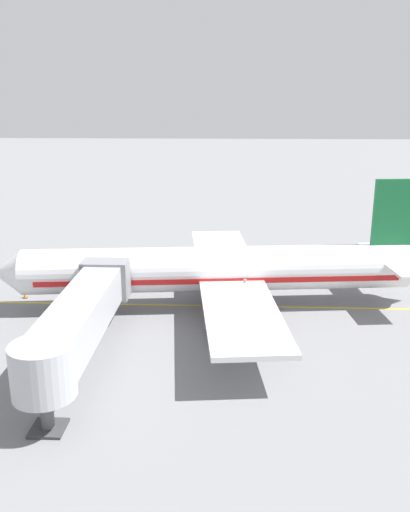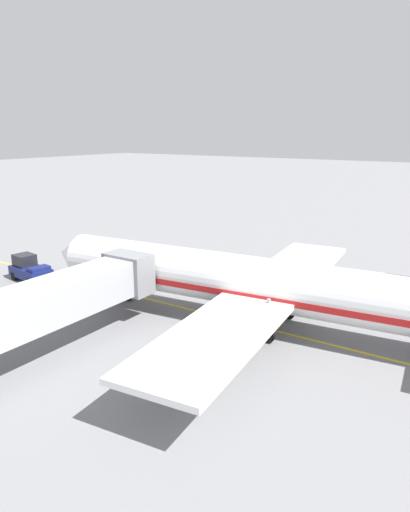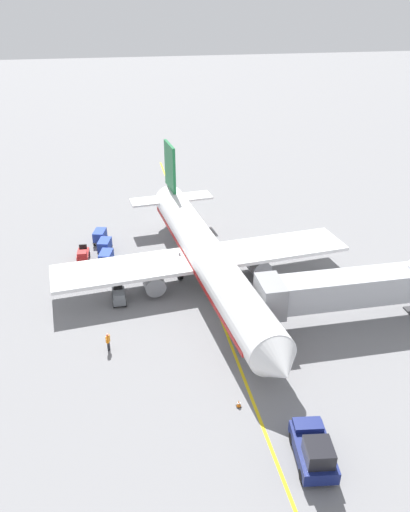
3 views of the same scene
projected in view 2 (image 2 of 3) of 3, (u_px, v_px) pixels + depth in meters
The scene contains 10 objects.
ground_plane at pixel (276, 331), 33.00m from camera, with size 400.00×400.00×0.00m, color slate.
gate_lead_in_line at pixel (276, 331), 33.00m from camera, with size 0.24×80.00×0.01m, color gold.
parked_airliner at pixel (257, 284), 33.15m from camera, with size 30.38×37.35×10.63m.
jet_bridge at pixel (46, 303), 28.64m from camera, with size 17.12×3.50×4.98m.
pushback_tractor at pixel (30, 269), 43.91m from camera, with size 2.76×4.65×2.40m.
baggage_tug_lead at pixel (284, 280), 41.87m from camera, with size 1.31×2.52×1.62m.
baggage_tug_trailing at pixel (400, 288), 39.79m from camera, with size 1.42×2.57×1.62m.
baggage_cart_front at pixel (375, 291), 38.48m from camera, with size 1.81×2.98×1.58m.
ground_crew_wing_walker at pixel (222, 263), 46.55m from camera, with size 0.36×0.70×1.69m.
safety_cone_nose_left at pixel (98, 278), 43.88m from camera, with size 0.36×0.36×0.59m.
Camera 2 is at (-28.22, -12.54, 13.76)m, focal length 32.56 mm.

